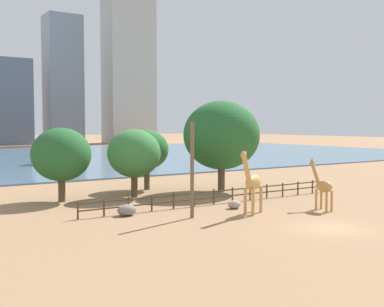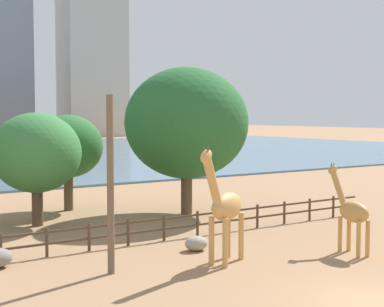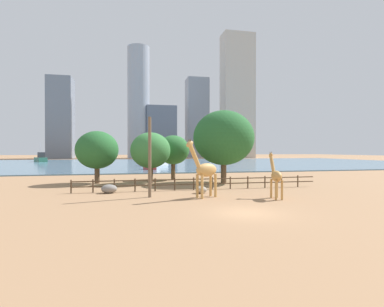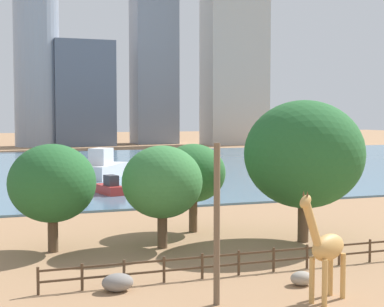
{
  "view_description": "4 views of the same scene",
  "coord_description": "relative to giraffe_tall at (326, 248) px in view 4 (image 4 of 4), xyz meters",
  "views": [
    {
      "loc": [
        -24.85,
        -21.18,
        6.85
      ],
      "look_at": [
        1.27,
        18.79,
        3.94
      ],
      "focal_mm": 45.0,
      "sensor_mm": 36.0,
      "label": 1
    },
    {
      "loc": [
        -15.83,
        -12.82,
        6.3
      ],
      "look_at": [
        -2.78,
        6.73,
        4.72
      ],
      "focal_mm": 55.0,
      "sensor_mm": 36.0,
      "label": 2
    },
    {
      "loc": [
        -7.75,
        -18.45,
        4.1
      ],
      "look_at": [
        -1.5,
        10.24,
        3.81
      ],
      "focal_mm": 28.0,
      "sensor_mm": 36.0,
      "label": 3
    },
    {
      "loc": [
        -15.2,
        -15.34,
        8.21
      ],
      "look_at": [
        -0.43,
        26.29,
        5.38
      ],
      "focal_mm": 55.0,
      "sensor_mm": 36.0,
      "label": 4
    }
  ],
  "objects": [
    {
      "name": "ground_plane",
      "position": [
        1.13,
        73.27,
        -2.42
      ],
      "size": [
        400.0,
        400.0,
        0.0
      ],
      "primitive_type": "plane",
      "color": "#9E7551"
    },
    {
      "name": "harbor_water",
      "position": [
        1.13,
        70.27,
        -2.32
      ],
      "size": [
        180.0,
        86.0,
        0.2
      ],
      "primitive_type": "cube",
      "color": "slate",
      "rests_on": "ground"
    },
    {
      "name": "giraffe_tall",
      "position": [
        0.0,
        0.0,
        0.0
      ],
      "size": [
        3.37,
        2.15,
        5.11
      ],
      "rotation": [
        0.0,
        0.0,
        3.62
      ],
      "color": "tan",
      "rests_on": "ground"
    },
    {
      "name": "utility_pole",
      "position": [
        -4.67,
        1.24,
        1.11
      ],
      "size": [
        0.28,
        0.28,
        7.06
      ],
      "primitive_type": "cylinder",
      "color": "brown",
      "rests_on": "ground"
    },
    {
      "name": "boulder_near_fence",
      "position": [
        -8.31,
        4.6,
        -2.0
      ],
      "size": [
        1.5,
        1.12,
        0.84
      ],
      "primitive_type": "ellipsoid",
      "color": "gray",
      "rests_on": "ground"
    },
    {
      "name": "boulder_by_pole",
      "position": [
        0.32,
        2.59,
        -2.08
      ],
      "size": [
        1.12,
        0.91,
        0.68
      ],
      "primitive_type": "ellipsoid",
      "color": "gray",
      "rests_on": "ground"
    },
    {
      "name": "enclosure_fence",
      "position": [
        0.71,
        5.27,
        -1.66
      ],
      "size": [
        26.12,
        0.14,
        1.3
      ],
      "color": "#4C3826",
      "rests_on": "ground"
    },
    {
      "name": "tree_left_large",
      "position": [
        -10.27,
        13.76,
        1.75
      ],
      "size": [
        5.24,
        5.24,
        6.55
      ],
      "color": "brown",
      "rests_on": "ground"
    },
    {
      "name": "tree_center_broad",
      "position": [
        -3.74,
        12.58,
        1.7
      ],
      "size": [
        5.0,
        5.0,
        6.39
      ],
      "color": "brown",
      "rests_on": "ground"
    },
    {
      "name": "tree_right_tall",
      "position": [
        -0.24,
        16.7,
        1.76
      ],
      "size": [
        4.57,
        4.57,
        6.26
      ],
      "color": "brown",
      "rests_on": "ground"
    },
    {
      "name": "tree_left_small",
      "position": [
        5.45,
        11.26,
        3.31
      ],
      "size": [
        7.77,
        7.77,
        9.24
      ],
      "color": "brown",
      "rests_on": "ground"
    },
    {
      "name": "boat_sailboat",
      "position": [
        0.45,
        52.96,
        -0.9
      ],
      "size": [
        7.67,
        9.1,
        3.9
      ],
      "rotation": [
        0.0,
        0.0,
        0.96
      ],
      "color": "silver",
      "rests_on": "harbor_water"
    },
    {
      "name": "boat_tug",
      "position": [
        -2.01,
        37.36,
        -1.55
      ],
      "size": [
        2.52,
        4.71,
        1.97
      ],
      "rotation": [
        0.0,
        0.0,
        1.78
      ],
      "color": "#B22D28",
      "rests_on": "harbor_water"
    },
    {
      "name": "skyline_tower_needle",
      "position": [
        53.87,
        133.19,
        32.09
      ],
      "size": [
        17.43,
        10.76,
        69.01
      ],
      "primitive_type": "cube",
      "color": "#B7B2A8",
      "rests_on": "ground"
    },
    {
      "name": "skyline_block_central",
      "position": [
        11.85,
        141.7,
        11.85
      ],
      "size": [
        16.25,
        13.76,
        28.54
      ],
      "primitive_type": "cube",
      "color": "slate",
      "rests_on": "ground"
    },
    {
      "name": "skyline_tower_glass",
      "position": [
        33.93,
        147.14,
        20.84
      ],
      "size": [
        12.51,
        10.7,
        46.52
      ],
      "primitive_type": "cube",
      "color": "gray",
      "rests_on": "ground"
    },
    {
      "name": "skyline_block_right",
      "position": [
        -0.41,
        140.44,
        27.8
      ],
      "size": [
        11.91,
        11.91,
        60.43
      ],
      "primitive_type": "cylinder",
      "color": "#939EAD",
      "rests_on": "ground"
    }
  ]
}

